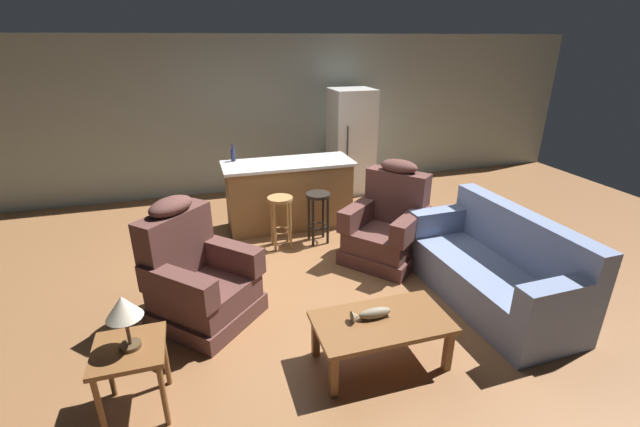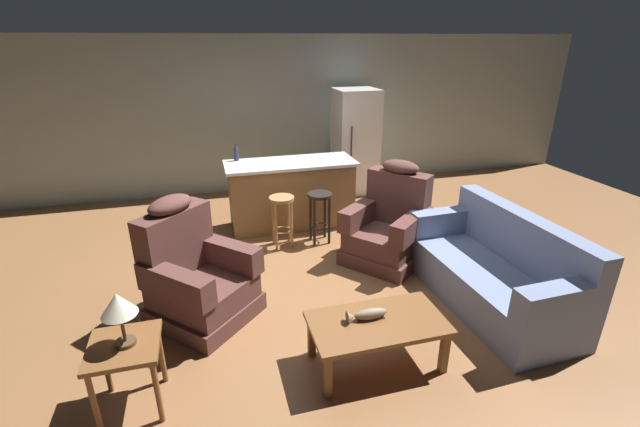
% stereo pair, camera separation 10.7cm
% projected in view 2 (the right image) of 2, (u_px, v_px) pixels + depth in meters
% --- Properties ---
extents(ground_plane, '(12.00, 12.00, 0.00)m').
position_uv_depth(ground_plane, '(316.00, 269.00, 5.05)').
color(ground_plane, brown).
extents(back_wall, '(12.00, 0.05, 2.60)m').
position_uv_depth(back_wall, '(269.00, 115.00, 7.34)').
color(back_wall, '#939E93').
rests_on(back_wall, ground_plane).
extents(coffee_table, '(1.10, 0.60, 0.42)m').
position_uv_depth(coffee_table, '(377.00, 327.00, 3.47)').
color(coffee_table, brown).
rests_on(coffee_table, ground_plane).
extents(fish_figurine, '(0.34, 0.10, 0.10)m').
position_uv_depth(fish_figurine, '(367.00, 315.00, 3.45)').
color(fish_figurine, '#4C3823').
rests_on(fish_figurine, coffee_table).
extents(couch, '(0.90, 1.92, 0.94)m').
position_uv_depth(couch, '(495.00, 272.00, 4.32)').
color(couch, '#707FA3').
rests_on(couch, ground_plane).
extents(recliner_near_lamp, '(1.19, 1.19, 1.20)m').
position_uv_depth(recliner_near_lamp, '(196.00, 277.00, 4.07)').
color(recliner_near_lamp, brown).
rests_on(recliner_near_lamp, ground_plane).
extents(recliner_near_island, '(1.18, 1.18, 1.20)m').
position_uv_depth(recliner_near_island, '(389.00, 227.00, 5.15)').
color(recliner_near_island, brown).
rests_on(recliner_near_island, ground_plane).
extents(end_table, '(0.48, 0.48, 0.56)m').
position_uv_depth(end_table, '(126.00, 356.00, 3.01)').
color(end_table, brown).
rests_on(end_table, ground_plane).
extents(table_lamp, '(0.24, 0.24, 0.41)m').
position_uv_depth(table_lamp, '(118.00, 307.00, 2.86)').
color(table_lamp, '#4C3823').
rests_on(table_lamp, end_table).
extents(kitchen_island, '(1.80, 0.70, 0.95)m').
position_uv_depth(kitchen_island, '(291.00, 194.00, 6.07)').
color(kitchen_island, olive).
rests_on(kitchen_island, ground_plane).
extents(bar_stool_left, '(0.32, 0.32, 0.68)m').
position_uv_depth(bar_stool_left, '(282.00, 212.00, 5.45)').
color(bar_stool_left, '#A87A47').
rests_on(bar_stool_left, ground_plane).
extents(bar_stool_right, '(0.32, 0.32, 0.68)m').
position_uv_depth(bar_stool_right, '(320.00, 208.00, 5.58)').
color(bar_stool_right, black).
rests_on(bar_stool_right, ground_plane).
extents(refrigerator, '(0.70, 0.69, 1.76)m').
position_uv_depth(refrigerator, '(355.00, 142.00, 7.33)').
color(refrigerator, white).
rests_on(refrigerator, ground_plane).
extents(bottle_tall_green, '(0.06, 0.06, 0.25)m').
position_uv_depth(bottle_tall_green, '(236.00, 154.00, 5.92)').
color(bottle_tall_green, '#23284C').
rests_on(bottle_tall_green, kitchen_island).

